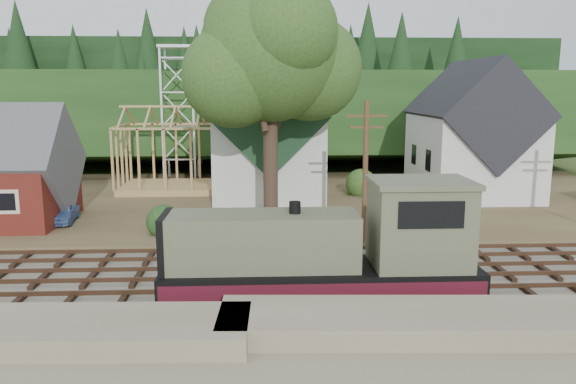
{
  "coord_description": "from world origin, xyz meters",
  "views": [
    {
      "loc": [
        1.42,
        -24.34,
        8.59
      ],
      "look_at": [
        2.89,
        6.0,
        3.0
      ],
      "focal_mm": 35.0,
      "sensor_mm": 36.0,
      "label": 1
    }
  ],
  "objects": [
    {
      "name": "ground",
      "position": [
        0.0,
        0.0,
        0.0
      ],
      "size": [
        140.0,
        140.0,
        0.0
      ],
      "primitive_type": "plane",
      "color": "#384C1E",
      "rests_on": "ground"
    },
    {
      "name": "embankment",
      "position": [
        0.0,
        -8.5,
        0.0
      ],
      "size": [
        64.0,
        5.0,
        1.6
      ],
      "primitive_type": "cube",
      "color": "#7F7259",
      "rests_on": "ground"
    },
    {
      "name": "railroad_bed",
      "position": [
        0.0,
        0.0,
        0.08
      ],
      "size": [
        64.0,
        11.0,
        0.16
      ],
      "primitive_type": "cube",
      "color": "#726B5B",
      "rests_on": "ground"
    },
    {
      "name": "village_flat",
      "position": [
        0.0,
        18.0,
        0.15
      ],
      "size": [
        64.0,
        26.0,
        0.3
      ],
      "primitive_type": "cube",
      "color": "brown",
      "rests_on": "ground"
    },
    {
      "name": "hillside",
      "position": [
        0.0,
        42.0,
        0.0
      ],
      "size": [
        70.0,
        28.96,
        12.74
      ],
      "primitive_type": "cube",
      "rotation": [
        -0.17,
        0.0,
        0.0
      ],
      "color": "#1E3F19",
      "rests_on": "ground"
    },
    {
      "name": "ridge",
      "position": [
        0.0,
        58.0,
        0.0
      ],
      "size": [
        80.0,
        20.0,
        12.0
      ],
      "primitive_type": "cube",
      "color": "black",
      "rests_on": "ground"
    },
    {
      "name": "church",
      "position": [
        2.0,
        19.68,
        5.18
      ],
      "size": [
        8.4,
        15.17,
        13.0
      ],
      "color": "silver",
      "rests_on": "village_flat"
    },
    {
      "name": "farmhouse",
      "position": [
        18.0,
        19.0,
        4.87
      ],
      "size": [
        8.4,
        10.8,
        10.6
      ],
      "color": "silver",
      "rests_on": "village_flat"
    },
    {
      "name": "timber_frame",
      "position": [
        -6.0,
        22.0,
        3.27
      ],
      "size": [
        8.2,
        6.2,
        6.99
      ],
      "color": "tan",
      "rests_on": "village_flat"
    },
    {
      "name": "lattice_tower",
      "position": [
        -6.0,
        28.0,
        10.03
      ],
      "size": [
        3.2,
        3.2,
        12.12
      ],
      "color": "silver",
      "rests_on": "village_flat"
    },
    {
      "name": "big_tree",
      "position": [
        2.17,
        10.08,
        10.22
      ],
      "size": [
        10.9,
        8.4,
        14.7
      ],
      "color": "#38281E",
      "rests_on": "village_flat"
    },
    {
      "name": "telegraph_pole_near",
      "position": [
        7.0,
        5.2,
        4.25
      ],
      "size": [
        2.2,
        0.28,
        8.0
      ],
      "color": "#4C331E",
      "rests_on": "ground"
    },
    {
      "name": "locomotive",
      "position": [
        4.23,
        -3.0,
        2.18
      ],
      "size": [
        12.39,
        3.1,
        4.94
      ],
      "color": "black",
      "rests_on": "railroad_bed"
    },
    {
      "name": "car_blue",
      "position": [
        -11.1,
        10.83,
        0.94
      ],
      "size": [
        1.94,
        3.93,
        1.29
      ],
      "primitive_type": "imported",
      "rotation": [
        0.0,
        0.0,
        0.11
      ],
      "color": "#5070AB",
      "rests_on": "village_flat"
    }
  ]
}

